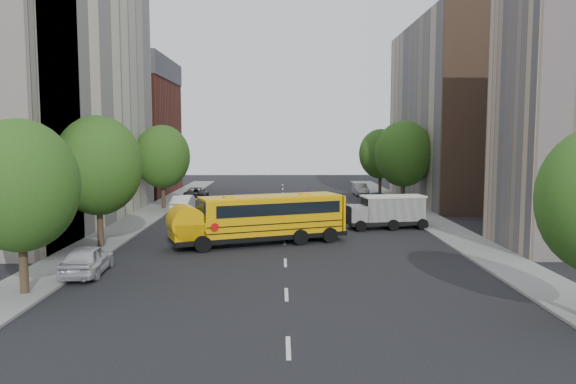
{
  "coord_description": "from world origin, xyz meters",
  "views": [
    {
      "loc": [
        -0.22,
        -37.16,
        6.67
      ],
      "look_at": [
        0.27,
        2.0,
        2.78
      ],
      "focal_mm": 35.0,
      "sensor_mm": 36.0,
      "label": 1
    }
  ],
  "objects_px": {
    "street_tree_4": "(404,154)",
    "street_tree_2": "(163,157)",
    "street_tree_1": "(98,166)",
    "parked_car_1": "(184,203)",
    "street_tree_0": "(20,186)",
    "parked_car_5": "(360,189)",
    "parked_car_4": "(378,199)",
    "parked_car_2": "(196,194)",
    "safari_truck": "(387,211)",
    "school_bus": "(258,217)",
    "parked_car_0": "(87,260)",
    "street_tree_5": "(380,154)"
  },
  "relations": [
    {
      "from": "street_tree_2",
      "to": "parked_car_2",
      "type": "xyz_separation_m",
      "value": [
        1.91,
        7.28,
        -4.13
      ]
    },
    {
      "from": "street_tree_0",
      "to": "street_tree_1",
      "type": "height_order",
      "value": "street_tree_1"
    },
    {
      "from": "street_tree_5",
      "to": "parked_car_4",
      "type": "height_order",
      "value": "street_tree_5"
    },
    {
      "from": "street_tree_0",
      "to": "parked_car_2",
      "type": "distance_m",
      "value": 35.55
    },
    {
      "from": "street_tree_2",
      "to": "parked_car_2",
      "type": "bearing_deg",
      "value": 75.28
    },
    {
      "from": "street_tree_5",
      "to": "parked_car_4",
      "type": "relative_size",
      "value": 1.95
    },
    {
      "from": "street_tree_1",
      "to": "parked_car_1",
      "type": "distance_m",
      "value": 16.91
    },
    {
      "from": "safari_truck",
      "to": "parked_car_5",
      "type": "bearing_deg",
      "value": 77.5
    },
    {
      "from": "street_tree_1",
      "to": "parked_car_1",
      "type": "height_order",
      "value": "street_tree_1"
    },
    {
      "from": "street_tree_4",
      "to": "street_tree_2",
      "type": "bearing_deg",
      "value": 180.0
    },
    {
      "from": "street_tree_2",
      "to": "school_bus",
      "type": "distance_m",
      "value": 19.49
    },
    {
      "from": "safari_truck",
      "to": "parked_car_0",
      "type": "bearing_deg",
      "value": -150.99
    },
    {
      "from": "street_tree_2",
      "to": "school_bus",
      "type": "xyz_separation_m",
      "value": [
        9.38,
        -16.8,
        -3.11
      ]
    },
    {
      "from": "street_tree_0",
      "to": "parked_car_0",
      "type": "height_order",
      "value": "street_tree_0"
    },
    {
      "from": "street_tree_5",
      "to": "parked_car_5",
      "type": "relative_size",
      "value": 1.86
    },
    {
      "from": "street_tree_1",
      "to": "parked_car_4",
      "type": "height_order",
      "value": "street_tree_1"
    },
    {
      "from": "street_tree_0",
      "to": "school_bus",
      "type": "xyz_separation_m",
      "value": [
        9.38,
        11.2,
        -2.92
      ]
    },
    {
      "from": "street_tree_1",
      "to": "parked_car_2",
      "type": "distance_m",
      "value": 25.71
    },
    {
      "from": "street_tree_2",
      "to": "parked_car_1",
      "type": "relative_size",
      "value": 1.67
    },
    {
      "from": "street_tree_0",
      "to": "parked_car_5",
      "type": "height_order",
      "value": "street_tree_0"
    },
    {
      "from": "parked_car_2",
      "to": "street_tree_4",
      "type": "bearing_deg",
      "value": 157.25
    },
    {
      "from": "street_tree_1",
      "to": "parked_car_1",
      "type": "relative_size",
      "value": 1.71
    },
    {
      "from": "parked_car_5",
      "to": "parked_car_4",
      "type": "bearing_deg",
      "value": -89.56
    },
    {
      "from": "street_tree_4",
      "to": "parked_car_2",
      "type": "xyz_separation_m",
      "value": [
        -20.09,
        7.28,
        -4.38
      ]
    },
    {
      "from": "street_tree_0",
      "to": "street_tree_5",
      "type": "bearing_deg",
      "value": 61.19
    },
    {
      "from": "street_tree_0",
      "to": "street_tree_2",
      "type": "height_order",
      "value": "street_tree_2"
    },
    {
      "from": "street_tree_4",
      "to": "parked_car_4",
      "type": "bearing_deg",
      "value": 126.51
    },
    {
      "from": "street_tree_0",
      "to": "parked_car_2",
      "type": "bearing_deg",
      "value": 86.9
    },
    {
      "from": "parked_car_4",
      "to": "parked_car_5",
      "type": "relative_size",
      "value": 0.95
    },
    {
      "from": "parked_car_0",
      "to": "school_bus",
      "type": "bearing_deg",
      "value": -139.23
    },
    {
      "from": "street_tree_5",
      "to": "parked_car_5",
      "type": "height_order",
      "value": "street_tree_5"
    },
    {
      "from": "school_bus",
      "to": "parked_car_4",
      "type": "bearing_deg",
      "value": 40.07
    },
    {
      "from": "parked_car_1",
      "to": "parked_car_5",
      "type": "distance_m",
      "value": 22.51
    },
    {
      "from": "street_tree_5",
      "to": "parked_car_2",
      "type": "xyz_separation_m",
      "value": [
        -20.09,
        -4.72,
        -4.01
      ]
    },
    {
      "from": "street_tree_4",
      "to": "safari_truck",
      "type": "xyz_separation_m",
      "value": [
        -3.54,
        -10.99,
        -3.81
      ]
    },
    {
      "from": "parked_car_0",
      "to": "parked_car_5",
      "type": "distance_m",
      "value": 41.04
    },
    {
      "from": "street_tree_1",
      "to": "parked_car_0",
      "type": "height_order",
      "value": "street_tree_1"
    },
    {
      "from": "street_tree_2",
      "to": "parked_car_0",
      "type": "distance_m",
      "value": 24.8
    },
    {
      "from": "street_tree_4",
      "to": "parked_car_0",
      "type": "bearing_deg",
      "value": -130.15
    },
    {
      "from": "safari_truck",
      "to": "parked_car_2",
      "type": "xyz_separation_m",
      "value": [
        -16.55,
        18.27,
        -0.57
      ]
    },
    {
      "from": "street_tree_0",
      "to": "parked_car_2",
      "type": "xyz_separation_m",
      "value": [
        1.91,
        35.28,
        -3.95
      ]
    },
    {
      "from": "street_tree_4",
      "to": "parked_car_2",
      "type": "distance_m",
      "value": 21.81
    },
    {
      "from": "street_tree_2",
      "to": "street_tree_4",
      "type": "bearing_deg",
      "value": 0.0
    },
    {
      "from": "street_tree_5",
      "to": "school_bus",
      "type": "xyz_separation_m",
      "value": [
        -12.62,
        -28.8,
        -2.98
      ]
    },
    {
      "from": "parked_car_2",
      "to": "parked_car_5",
      "type": "height_order",
      "value": "parked_car_2"
    },
    {
      "from": "safari_truck",
      "to": "parked_car_1",
      "type": "bearing_deg",
      "value": 141.24
    },
    {
      "from": "parked_car_4",
      "to": "parked_car_5",
      "type": "xyz_separation_m",
      "value": [
        -0.31,
        9.71,
        0.01
      ]
    },
    {
      "from": "parked_car_1",
      "to": "street_tree_4",
      "type": "bearing_deg",
      "value": -172.96
    },
    {
      "from": "street_tree_0",
      "to": "street_tree_4",
      "type": "distance_m",
      "value": 35.61
    },
    {
      "from": "street_tree_2",
      "to": "school_bus",
      "type": "relative_size",
      "value": 0.7
    }
  ]
}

